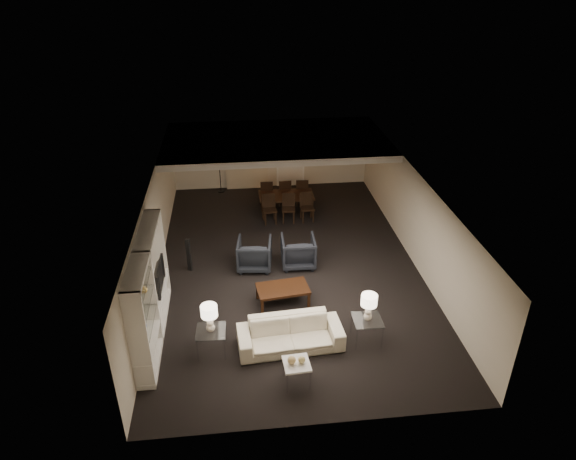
% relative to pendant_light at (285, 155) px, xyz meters
% --- Properties ---
extents(floor, '(11.00, 11.00, 0.00)m').
position_rel_pendant_light_xyz_m(floor, '(-0.30, -3.50, -1.92)').
color(floor, black).
rests_on(floor, ground).
extents(ceiling, '(7.00, 11.00, 0.02)m').
position_rel_pendant_light_xyz_m(ceiling, '(-0.30, -3.50, 0.58)').
color(ceiling, silver).
rests_on(ceiling, ground).
extents(wall_back, '(7.00, 0.02, 2.50)m').
position_rel_pendant_light_xyz_m(wall_back, '(-0.30, 2.00, -0.67)').
color(wall_back, '#C3B69D').
rests_on(wall_back, ground).
extents(wall_front, '(7.00, 0.02, 2.50)m').
position_rel_pendant_light_xyz_m(wall_front, '(-0.30, -9.00, -0.67)').
color(wall_front, '#C3B69D').
rests_on(wall_front, ground).
extents(wall_left, '(0.02, 11.00, 2.50)m').
position_rel_pendant_light_xyz_m(wall_left, '(-3.80, -3.50, -0.67)').
color(wall_left, '#C3B69D').
rests_on(wall_left, ground).
extents(wall_right, '(0.02, 11.00, 2.50)m').
position_rel_pendant_light_xyz_m(wall_right, '(3.20, -3.50, -0.67)').
color(wall_right, '#C3B69D').
rests_on(wall_right, ground).
extents(ceiling_soffit, '(7.00, 4.00, 0.20)m').
position_rel_pendant_light_xyz_m(ceiling_soffit, '(-0.30, 0.00, 0.48)').
color(ceiling_soffit, silver).
rests_on(ceiling_soffit, ceiling).
extents(curtains, '(1.50, 0.12, 2.40)m').
position_rel_pendant_light_xyz_m(curtains, '(-1.20, 1.92, -0.72)').
color(curtains, beige).
rests_on(curtains, wall_back).
extents(door, '(0.90, 0.05, 2.10)m').
position_rel_pendant_light_xyz_m(door, '(0.40, 1.97, -0.87)').
color(door, silver).
rests_on(door, wall_back).
extents(painting, '(0.95, 0.04, 0.65)m').
position_rel_pendant_light_xyz_m(painting, '(1.80, 1.96, -0.37)').
color(painting, '#142D38').
rests_on(painting, wall_back).
extents(media_unit, '(0.38, 3.40, 2.35)m').
position_rel_pendant_light_xyz_m(media_unit, '(-3.61, -6.10, -0.74)').
color(media_unit, white).
rests_on(media_unit, wall_left).
extents(pendant_light, '(0.52, 0.52, 0.24)m').
position_rel_pendant_light_xyz_m(pendant_light, '(0.00, 0.00, 0.00)').
color(pendant_light, '#D8591E').
rests_on(pendant_light, ceiling_soffit).
extents(sofa, '(2.34, 1.05, 0.67)m').
position_rel_pendant_light_xyz_m(sofa, '(-0.62, -6.82, -1.59)').
color(sofa, beige).
rests_on(sofa, floor).
extents(coffee_table, '(1.33, 0.88, 0.45)m').
position_rel_pendant_light_xyz_m(coffee_table, '(-0.62, -5.22, -1.70)').
color(coffee_table, black).
rests_on(coffee_table, floor).
extents(armchair_left, '(1.01, 1.03, 0.85)m').
position_rel_pendant_light_xyz_m(armchair_left, '(-1.22, -3.52, -1.50)').
color(armchair_left, black).
rests_on(armchair_left, floor).
extents(armchair_right, '(0.93, 0.96, 0.85)m').
position_rel_pendant_light_xyz_m(armchair_right, '(-0.02, -3.52, -1.50)').
color(armchair_right, black).
rests_on(armchair_right, floor).
extents(side_table_left, '(0.64, 0.64, 0.58)m').
position_rel_pendant_light_xyz_m(side_table_left, '(-2.32, -6.82, -1.63)').
color(side_table_left, silver).
rests_on(side_table_left, floor).
extents(side_table_right, '(0.64, 0.64, 0.58)m').
position_rel_pendant_light_xyz_m(side_table_right, '(1.08, -6.82, -1.63)').
color(side_table_right, white).
rests_on(side_table_right, floor).
extents(table_lamp_left, '(0.38, 0.38, 0.65)m').
position_rel_pendant_light_xyz_m(table_lamp_left, '(-2.32, -6.82, -1.01)').
color(table_lamp_left, white).
rests_on(table_lamp_left, side_table_left).
extents(table_lamp_right, '(0.38, 0.38, 0.65)m').
position_rel_pendant_light_xyz_m(table_lamp_right, '(1.08, -6.82, -1.01)').
color(table_lamp_right, white).
rests_on(table_lamp_right, side_table_right).
extents(marble_table, '(0.55, 0.55, 0.52)m').
position_rel_pendant_light_xyz_m(marble_table, '(-0.62, -7.92, -1.66)').
color(marble_table, silver).
rests_on(marble_table, floor).
extents(gold_gourd_a, '(0.17, 0.17, 0.17)m').
position_rel_pendant_light_xyz_m(gold_gourd_a, '(-0.72, -7.92, -1.31)').
color(gold_gourd_a, tan).
rests_on(gold_gourd_a, marble_table).
extents(gold_gourd_b, '(0.15, 0.15, 0.15)m').
position_rel_pendant_light_xyz_m(gold_gourd_b, '(-0.52, -7.92, -1.33)').
color(gold_gourd_b, '#D3BD6F').
rests_on(gold_gourd_b, marble_table).
extents(television, '(1.06, 0.14, 0.61)m').
position_rel_pendant_light_xyz_m(television, '(-3.58, -5.31, -0.86)').
color(television, black).
rests_on(television, media_unit).
extents(vase_blue, '(0.15, 0.15, 0.16)m').
position_rel_pendant_light_xyz_m(vase_blue, '(-3.61, -7.20, -0.78)').
color(vase_blue, navy).
rests_on(vase_blue, media_unit).
extents(vase_amber, '(0.17, 0.17, 0.18)m').
position_rel_pendant_light_xyz_m(vase_amber, '(-3.61, -6.67, -0.27)').
color(vase_amber, '#B9903D').
rests_on(vase_amber, media_unit).
extents(floor_speaker, '(0.13, 0.13, 0.95)m').
position_rel_pendant_light_xyz_m(floor_speaker, '(-2.99, -3.45, -1.44)').
color(floor_speaker, black).
rests_on(floor_speaker, floor).
extents(dining_table, '(1.80, 1.01, 0.63)m').
position_rel_pendant_light_xyz_m(dining_table, '(0.01, -0.27, -1.61)').
color(dining_table, black).
rests_on(dining_table, floor).
extents(chair_nl, '(0.46, 0.46, 0.93)m').
position_rel_pendant_light_xyz_m(chair_nl, '(-0.59, -0.92, -1.45)').
color(chair_nl, black).
rests_on(chair_nl, floor).
extents(chair_nm, '(0.48, 0.48, 0.93)m').
position_rel_pendant_light_xyz_m(chair_nm, '(0.01, -0.92, -1.45)').
color(chair_nm, black).
rests_on(chair_nm, floor).
extents(chair_nr, '(0.46, 0.46, 0.93)m').
position_rel_pendant_light_xyz_m(chair_nr, '(0.61, -0.92, -1.45)').
color(chair_nr, black).
rests_on(chair_nr, floor).
extents(chair_fl, '(0.45, 0.45, 0.93)m').
position_rel_pendant_light_xyz_m(chair_fl, '(-0.59, 0.38, -1.45)').
color(chair_fl, black).
rests_on(chair_fl, floor).
extents(chair_fm, '(0.46, 0.46, 0.93)m').
position_rel_pendant_light_xyz_m(chair_fm, '(0.01, 0.38, -1.45)').
color(chair_fm, black).
rests_on(chair_fm, floor).
extents(chair_fr, '(0.46, 0.46, 0.93)m').
position_rel_pendant_light_xyz_m(chair_fr, '(0.61, 0.38, -1.45)').
color(chair_fr, black).
rests_on(chair_fr, floor).
extents(floor_lamp, '(0.30, 0.30, 1.81)m').
position_rel_pendant_light_xyz_m(floor_lamp, '(-2.16, 1.70, -1.02)').
color(floor_lamp, black).
rests_on(floor_lamp, floor).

